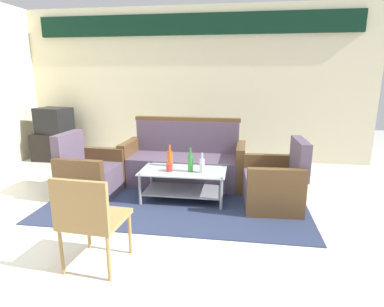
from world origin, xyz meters
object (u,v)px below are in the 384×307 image
Objects in this scene: armchair_right at (275,185)px; bottle_orange at (170,158)px; cup at (169,167)px; couch at (184,163)px; armchair_left at (89,175)px; wicker_chair at (89,215)px; bottle_green at (190,163)px; television at (54,121)px; tv_stand at (57,146)px; coffee_table at (183,180)px; bottle_clear at (202,165)px.

armchair_right reaches higher than bottle_orange.
bottle_orange is 0.26m from cup.
couch is 1.38m from armchair_left.
armchair_right is at bearing 47.90° from wicker_chair.
bottle_green reaches higher than bottle_orange.
bottle_orange is 2.97m from television.
armchair_right is 1.01× the size of wicker_chair.
bottle_orange reaches higher than tv_stand.
couch is 2.88m from television.
television is (-2.78, 1.65, 0.49)m from coffee_table.
tv_stand is 0.95× the size of wicker_chair.
cup is 3.15m from television.
bottle_orange is 0.36× the size of tv_stand.
armchair_right is 1.16m from coffee_table.
coffee_table is 0.37m from bottle_orange.
television is 0.81× the size of wicker_chair.
bottle_orange is (-0.21, 0.17, 0.25)m from coffee_table.
armchair_right is 1.08m from bottle_green.
tv_stand is at bearing 63.60° from armchair_right.
bottle_clear is at bearing -17.03° from coffee_table.
couch is 2.13× the size of armchair_left.
armchair_left and armchair_right have the same top height.
armchair_left is at bearing -170.22° from bottle_orange.
bottle_green is at bearing 73.50° from wicker_chair.
bottle_clear is at bearing 116.62° from couch.
armchair_right reaches higher than coffee_table.
coffee_table is 4.28× the size of bottle_clear.
couch is 0.69m from coffee_table.
coffee_table is at bearing 151.17° from bottle_green.
armchair_right reaches higher than wicker_chair.
television reaches higher than cup.
cup is (-0.27, -0.03, -0.07)m from bottle_green.
bottle_orange reaches higher than coffee_table.
armchair_right is at bearing 92.33° from armchair_left.
bottle_orange is (-1.37, 0.22, 0.23)m from armchair_right.
armchair_right is at bearing 169.05° from television.
television is at bearing 149.92° from bottle_orange.
couch is 18.12× the size of cup.
television is at bearing 150.31° from bottle_clear.
armchair_right is 1.06× the size of tv_stand.
wicker_chair is at bearing -55.14° from tv_stand.
television is at bearing 149.35° from bottle_green.
tv_stand is at bearing 90.00° from television.
television is (-2.56, 1.49, 0.24)m from bottle_orange.
armchair_left is at bearing 86.24° from armchair_right.
television is at bearing 77.54° from tv_stand.
armchair_left is at bearing 177.93° from bottle_clear.
tv_stand is (-2.78, 1.65, -0.01)m from coffee_table.
bottle_clear is 3.50m from tv_stand.
wicker_chair is (0.81, -1.62, 0.21)m from armchair_left.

